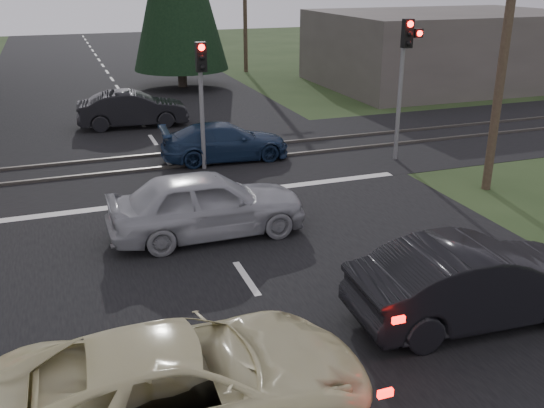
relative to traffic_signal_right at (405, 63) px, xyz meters
name	(u,v)px	position (x,y,z in m)	size (l,w,h in m)	color
ground	(300,357)	(-7.55, -9.47, -3.31)	(120.00, 120.00, 0.00)	#253719
road	(179,179)	(-7.55, 0.53, -3.31)	(14.00, 100.00, 0.01)	black
rail_corridor	(168,161)	(-7.55, 2.53, -3.31)	(120.00, 8.00, 0.01)	black
stop_line	(192,198)	(-7.55, -1.27, -3.30)	(13.00, 0.35, 0.00)	silver
rail_near	(172,167)	(-7.55, 1.73, -3.26)	(120.00, 0.12, 0.10)	#59544C
rail_far	(163,154)	(-7.55, 3.33, -3.26)	(120.00, 0.12, 0.10)	#59544C
traffic_signal_right	(405,63)	(0.00, 0.00, 0.00)	(0.68, 0.48, 4.70)	slate
traffic_signal_center	(202,84)	(-6.55, 1.20, -0.51)	(0.32, 0.48, 4.10)	slate
utility_pole_near	(508,26)	(0.95, -3.47, 1.41)	(1.80, 0.26, 9.00)	#4C3D2D
building_right	(446,48)	(10.45, 12.53, -1.31)	(14.00, 10.00, 4.00)	#59514C
cream_coupe	(183,384)	(-9.73, -10.47, -2.57)	(2.48, 5.39, 1.50)	beige
dark_hatchback	(476,282)	(-4.05, -9.43, -2.53)	(1.65, 4.74, 1.56)	black
silver_car	(207,204)	(-7.75, -3.95, -2.50)	(1.93, 4.80, 1.63)	#9C9EA4
blue_sedan	(225,142)	(-5.61, 2.08, -2.68)	(1.78, 4.37, 1.27)	#162744
dark_car_far	(133,109)	(-7.94, 8.00, -2.58)	(1.56, 4.48, 1.48)	black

